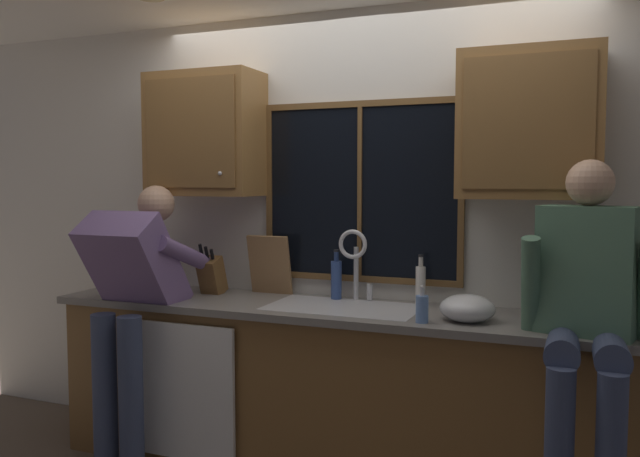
{
  "coord_description": "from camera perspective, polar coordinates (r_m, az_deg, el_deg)",
  "views": [
    {
      "loc": [
        1.11,
        -3.45,
        1.59
      ],
      "look_at": [
        -0.14,
        -0.3,
        1.33
      ],
      "focal_mm": 35.89,
      "sensor_mm": 36.0,
      "label": 1
    }
  ],
  "objects": [
    {
      "name": "person_sitting_on_counter",
      "position": [
        2.93,
        22.72,
        -5.59
      ],
      "size": [
        0.54,
        0.64,
        1.26
      ],
      "color": "#384260",
      "rests_on": "countertop"
    },
    {
      "name": "window_frame_top",
      "position": [
        3.64,
        3.62,
        11.04
      ],
      "size": [
        1.17,
        0.02,
        0.04
      ],
      "primitive_type": "cube",
      "color": "brown"
    },
    {
      "name": "lower_cabinet_run",
      "position": [
        3.54,
        2.24,
        -14.63
      ],
      "size": [
        3.25,
        0.58,
        0.88
      ],
      "primitive_type": "cube",
      "color": "brown",
      "rests_on": "floor"
    },
    {
      "name": "person_standing",
      "position": [
        3.66,
        -16.32,
        -5.75
      ],
      "size": [
        0.53,
        0.69,
        1.56
      ],
      "color": "#384260",
      "rests_on": "floor"
    },
    {
      "name": "sink",
      "position": [
        3.43,
        2.05,
        -8.62
      ],
      "size": [
        0.8,
        0.46,
        0.21
      ],
      "color": "#B7B7BC",
      "rests_on": "lower_cabinet_run"
    },
    {
      "name": "window_frame_right",
      "position": [
        3.48,
        12.51,
        3.13
      ],
      "size": [
        0.03,
        0.02,
        0.95
      ],
      "primitive_type": "cube",
      "color": "brown"
    },
    {
      "name": "faucet",
      "position": [
        3.54,
        3.16,
        -2.47
      ],
      "size": [
        0.18,
        0.09,
        0.4
      ],
      "color": "silver",
      "rests_on": "countertop"
    },
    {
      "name": "upper_cabinet_left",
      "position": [
        3.87,
        -10.2,
        8.23
      ],
      "size": [
        0.67,
        0.36,
        0.72
      ],
      "color": "olive"
    },
    {
      "name": "window_frame_bottom",
      "position": [
        3.66,
        3.54,
        -4.48
      ],
      "size": [
        1.17,
        0.02,
        0.04
      ],
      "primitive_type": "cube",
      "color": "brown"
    },
    {
      "name": "knife_block",
      "position": [
        3.84,
        -9.63,
        -4.16
      ],
      "size": [
        0.12,
        0.18,
        0.32
      ],
      "color": "brown",
      "rests_on": "countertop"
    },
    {
      "name": "countertop",
      "position": [
        3.4,
        2.15,
        -7.39
      ],
      "size": [
        3.31,
        0.62,
        0.04
      ],
      "primitive_type": "cube",
      "color": "slate",
      "rests_on": "lower_cabinet_run"
    },
    {
      "name": "window_frame_left",
      "position": [
        3.83,
        -4.53,
        3.31
      ],
      "size": [
        0.03,
        0.02,
        0.95
      ],
      "primitive_type": "cube",
      "color": "brown"
    },
    {
      "name": "mixing_bowl",
      "position": [
        3.16,
        13.01,
        -6.96
      ],
      "size": [
        0.26,
        0.26,
        0.13
      ],
      "primitive_type": "ellipsoid",
      "color": "silver",
      "rests_on": "countertop"
    },
    {
      "name": "soap_dispenser",
      "position": [
        3.07,
        9.08,
        -7.04
      ],
      "size": [
        0.06,
        0.07,
        0.18
      ],
      "color": "#668CCC",
      "rests_on": "countertop"
    },
    {
      "name": "bottle_tall_clear",
      "position": [
        3.62,
        1.46,
        -4.5
      ],
      "size": [
        0.06,
        0.06,
        0.28
      ],
      "color": "#334C8C",
      "rests_on": "countertop"
    },
    {
      "name": "window_glass",
      "position": [
        3.62,
        3.63,
        3.26
      ],
      "size": [
        1.1,
        0.02,
        0.95
      ],
      "primitive_type": "cube",
      "color": "black"
    },
    {
      "name": "dishwasher_front",
      "position": [
        3.61,
        -11.97,
        -14.08
      ],
      "size": [
        0.6,
        0.02,
        0.74
      ],
      "primitive_type": "cube",
      "color": "white"
    },
    {
      "name": "cutting_board",
      "position": [
        3.78,
        -4.51,
        -3.26
      ],
      "size": [
        0.26,
        0.09,
        0.35
      ],
      "primitive_type": "cube",
      "rotation": [
        0.21,
        0.0,
        0.0
      ],
      "color": "#997047",
      "rests_on": "countertop"
    },
    {
      "name": "back_wall",
      "position": [
        3.7,
        4.08,
        -0.6
      ],
      "size": [
        5.65,
        0.12,
        2.55
      ],
      "primitive_type": "cube",
      "color": "silver",
      "rests_on": "floor"
    },
    {
      "name": "window_mullion_center",
      "position": [
        3.61,
        3.57,
        3.26
      ],
      "size": [
        0.02,
        0.02,
        0.95
      ],
      "primitive_type": "cube",
      "color": "brown"
    },
    {
      "name": "bottle_green_glass",
      "position": [
        3.48,
        8.95,
        -4.95
      ],
      "size": [
        0.05,
        0.05,
        0.27
      ],
      "color": "silver",
      "rests_on": "countertop"
    },
    {
      "name": "upper_cabinet_right",
      "position": [
        3.3,
        18.17,
        8.78
      ],
      "size": [
        0.67,
        0.36,
        0.72
      ],
      "color": "olive"
    }
  ]
}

